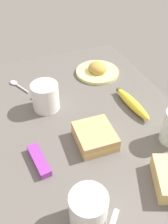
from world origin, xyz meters
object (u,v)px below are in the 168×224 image
object	(u,v)px
banana	(132,103)
snack_bar	(39,160)
sandwich_main	(95,136)
coffee_mug_black	(89,209)
spoon	(17,85)
plate_of_food	(97,70)
coffee_mug_milky	(45,96)

from	to	relation	value
banana	snack_bar	world-z (taller)	banana
sandwich_main	snack_bar	size ratio (longest dim) A/B	1.10
coffee_mug_black	spoon	world-z (taller)	coffee_mug_black
snack_bar	sandwich_main	bearing A→B (deg)	87.96
snack_bar	plate_of_food	bearing A→B (deg)	130.04
plate_of_food	sandwich_main	bearing A→B (deg)	-25.04
spoon	sandwich_main	bearing A→B (deg)	23.64
plate_of_food	banana	distance (cm)	23.99
banana	spoon	xyz separation A→B (cm)	(-27.38, -34.30, -1.23)
sandwich_main	snack_bar	bearing A→B (deg)	-85.02
coffee_mug_black	spoon	size ratio (longest dim) A/B	0.93
coffee_mug_black	banana	distance (cm)	42.14
banana	snack_bar	bearing A→B (deg)	-72.15
coffee_mug_milky	plate_of_food	bearing A→B (deg)	118.30
coffee_mug_black	coffee_mug_milky	world-z (taller)	same
coffee_mug_milky	sandwich_main	bearing A→B (deg)	23.75
spoon	snack_bar	bearing A→B (deg)	-1.05
plate_of_food	sandwich_main	world-z (taller)	plate_of_food
coffee_mug_milky	sandwich_main	world-z (taller)	coffee_mug_milky
plate_of_food	coffee_mug_black	distance (cm)	60.74
sandwich_main	spoon	world-z (taller)	sandwich_main
coffee_mug_black	banana	size ratio (longest dim) A/B	0.54
plate_of_food	spoon	world-z (taller)	plate_of_food
plate_of_food	coffee_mug_milky	world-z (taller)	coffee_mug_milky
sandwich_main	snack_bar	distance (cm)	17.09
spoon	coffee_mug_milky	bearing A→B (deg)	23.51
banana	snack_bar	size ratio (longest dim) A/B	1.64
sandwich_main	banana	xyz separation A→B (cm)	(-9.79, 18.02, -0.59)
plate_of_food	coffee_mug_black	bearing A→B (deg)	-25.76
coffee_mug_black	coffee_mug_milky	distance (cm)	41.36
banana	spoon	world-z (taller)	banana
plate_of_food	sandwich_main	xyz separation A→B (cm)	(33.67, -15.73, 0.82)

